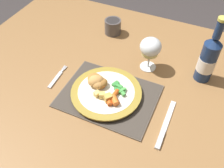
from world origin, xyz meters
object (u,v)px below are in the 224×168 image
fork (57,78)px  bottle (208,59)px  dining_table (127,100)px  drinking_cup (113,26)px  dinner_plate (106,93)px  table_knife (164,128)px  wine_glass (150,48)px

fork → bottle: (0.53, 0.25, 0.10)m
dining_table → drinking_cup: size_ratio=19.26×
dinner_plate → bottle: bottle is taller
dining_table → fork: (-0.28, -0.07, 0.08)m
fork → bottle: bearing=25.0°
dining_table → drinking_cup: bearing=123.7°
dining_table → drinking_cup: drinking_cup is taller
dining_table → table_knife: 0.23m
table_knife → wine_glass: bearing=119.3°
table_knife → drinking_cup: bearing=131.9°
dinner_plate → fork: bearing=-179.5°
dinner_plate → fork: (-0.22, -0.00, -0.01)m
table_knife → dining_table: bearing=146.1°
bottle → fork: bearing=-155.0°
dining_table → fork: bearing=-165.8°
dinner_plate → dining_table: bearing=48.6°
fork → drinking_cup: 0.39m
fork → drinking_cup: (0.08, 0.38, 0.03)m
dining_table → bottle: bearing=35.4°
wine_glass → drinking_cup: size_ratio=1.85×
dinner_plate → table_knife: dinner_plate is taller
fork → drinking_cup: size_ratio=1.73×
dinner_plate → fork: dinner_plate is taller
bottle → table_knife: bearing=-102.9°
dining_table → bottle: size_ratio=5.45×
dinner_plate → drinking_cup: bearing=110.9°
dinner_plate → drinking_cup: size_ratio=3.39×
dinner_plate → wine_glass: 0.25m
dinner_plate → bottle: bearing=38.5°
drinking_cup → table_knife: bearing=-48.1°
dinner_plate → drinking_cup: 0.41m
fork → wine_glass: (0.31, 0.22, 0.10)m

